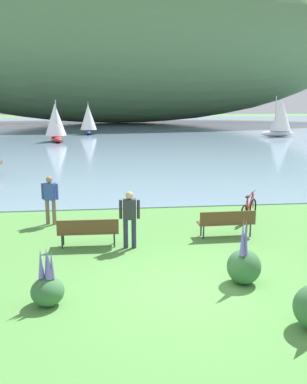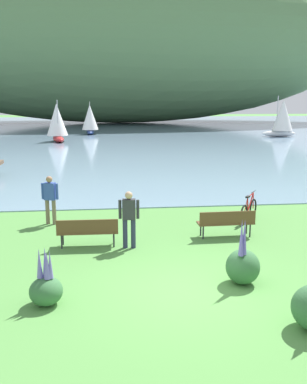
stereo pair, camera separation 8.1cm
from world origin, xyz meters
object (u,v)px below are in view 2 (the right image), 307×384
Objects in this scene: person_at_shoreline at (50,197)px; sailboat_mid_bay at (90,119)px; sailboat_far_off at (57,122)px; sailboat_toward_hillside at (282,118)px; bicycle_leaning_near_bench at (249,211)px; park_bench_near_camera at (88,230)px; person_on_the_grass at (129,216)px; park_bench_further_along at (226,221)px.

sailboat_mid_bay reaches higher than person_at_shoreline.
person_at_shoreline is 0.42× the size of sailboat_far_off.
sailboat_toward_hillside is at bearing -13.33° from sailboat_mid_bay.
sailboat_toward_hillside reaches higher than bicycle_leaning_near_bench.
park_bench_near_camera is 0.48× the size of sailboat_mid_bay.
sailboat_toward_hillside reaches higher than person_on_the_grass.
sailboat_far_off is (-8.53, 30.67, 1.42)m from park_bench_further_along.
bicycle_leaning_near_bench is at bearing -79.43° from sailboat_mid_bay.
sailboat_mid_bay is (-2.52, 39.40, 0.84)m from person_on_the_grass.
person_on_the_grass reaches higher than park_bench_near_camera.
sailboat_toward_hillside is at bearing 65.90° from bicycle_leaning_near_bench.
park_bench_near_camera and park_bench_further_along have the same top height.
bicycle_leaning_near_bench is 5.01m from person_on_the_grass.
sailboat_toward_hillside is at bearing 65.14° from park_bench_further_along.
bicycle_leaning_near_bench is 35.14m from sailboat_toward_hillside.
park_bench_near_camera is 4.36m from park_bench_further_along.
person_at_shoreline is (-1.38, 2.54, 0.46)m from park_bench_near_camera.
sailboat_far_off is at bearing 99.80° from person_on_the_grass.
bicycle_leaning_near_bench is 0.86× the size of person_on_the_grass.
sailboat_toward_hillside reaches higher than park_bench_near_camera.
sailboat_mid_bay reaches higher than bicycle_leaning_near_bench.
park_bench_near_camera is at bearing -61.38° from person_at_shoreline.
sailboat_mid_bay is (-1.30, 39.19, 1.30)m from park_bench_near_camera.
person_at_shoreline is 0.45× the size of sailboat_mid_bay.
person_on_the_grass is (2.60, -2.75, 0.00)m from person_at_shoreline.
sailboat_mid_bay is 8.56m from sailboat_far_off.
park_bench_near_camera is 0.45× the size of sailboat_far_off.
person_at_shoreline is 36.66m from sailboat_mid_bay.
park_bench_near_camera is 2.93m from person_at_shoreline.
person_at_shoreline is at bearing 118.62° from park_bench_near_camera.
sailboat_far_off is (-4.20, 31.14, 1.42)m from park_bench_near_camera.
park_bench_near_camera is 39.59m from sailboat_toward_hillside.
sailboat_toward_hillside is at bearing 59.72° from park_bench_near_camera.
sailboat_mid_bay is (0.08, 36.65, 0.84)m from person_at_shoreline.
park_bench_further_along is at bearing 6.16° from park_bench_near_camera.
bicycle_leaning_near_bench is 37.74m from sailboat_mid_bay.
person_on_the_grass is at bearing -9.75° from park_bench_near_camera.
person_at_shoreline and person_on_the_grass have the same top height.
sailboat_mid_bay is (-6.92, 37.07, 1.42)m from bicycle_leaning_near_bench.
person_on_the_grass is 39.15m from sailboat_toward_hillside.
person_at_shoreline reaches higher than park_bench_further_along.
park_bench_near_camera is 6.00m from bicycle_leaning_near_bench.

